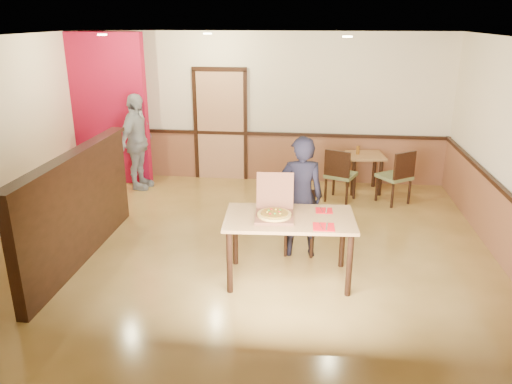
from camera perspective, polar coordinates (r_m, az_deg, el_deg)
floor at (r=6.70m, az=-2.45°, el=-7.65°), size 7.00×7.00×0.00m
ceiling at (r=5.97m, az=-2.85°, el=17.03°), size 7.00×7.00×0.00m
wall_back at (r=9.58m, az=0.71°, el=9.55°), size 7.00×0.00×7.00m
wainscot_back at (r=9.76m, az=0.67°, el=4.02°), size 7.00×0.04×0.90m
chair_rail_back at (r=9.62m, az=0.67°, el=6.69°), size 7.00×0.06×0.06m
back_door at (r=9.72m, az=-4.06°, el=7.55°), size 0.90×0.06×2.10m
booth_partition at (r=6.82m, az=-19.67°, el=-1.58°), size 0.20×3.10×1.44m
red_accent_panel at (r=9.83m, az=-16.89°, el=8.98°), size 1.60×0.20×2.78m
spot_a at (r=8.35m, az=-17.18°, el=16.80°), size 0.14×0.14×0.02m
spot_b at (r=8.57m, az=-5.56°, el=17.58°), size 0.14×0.14×0.02m
spot_c at (r=7.40m, az=10.41°, el=17.07°), size 0.14×0.14×0.02m
main_table at (r=5.94m, az=3.84°, el=-3.85°), size 1.58×0.96×0.82m
diner_chair at (r=6.79m, az=5.04°, el=-3.05°), size 0.42×0.42×0.84m
side_chair_left at (r=8.65m, az=9.53°, el=2.13°), size 0.61×0.61×0.94m
side_chair_right at (r=8.76m, az=15.85°, el=1.89°), size 0.65×0.65×0.94m
side_table at (r=9.27m, az=12.32°, el=3.19°), size 0.72×0.72×0.69m
diner at (r=6.53m, az=5.12°, el=-0.60°), size 0.65×0.47×1.64m
passerby at (r=9.39m, az=-13.45°, el=5.56°), size 0.58×1.09×1.76m
pizza_box at (r=5.87m, az=2.12°, el=-2.29°), size 0.47×0.55×0.47m
pizza at (r=5.83m, az=2.11°, el=-2.60°), size 0.53×0.53×0.03m
napkin_near at (r=5.66m, az=7.75°, el=-3.97°), size 0.25×0.25×0.01m
napkin_far at (r=6.12m, az=7.78°, el=-2.11°), size 0.21×0.21×0.01m
condiment at (r=9.20m, az=11.57°, el=4.71°), size 0.06×0.06×0.15m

